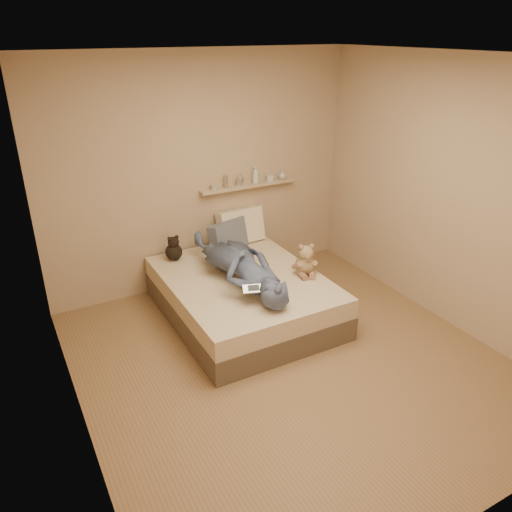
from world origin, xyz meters
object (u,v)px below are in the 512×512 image
dark_plush (174,250)px  person (240,264)px  teddy_bear (306,262)px  game_console (253,289)px  pillow_cream (241,226)px  pillow_grey (228,236)px  bed (243,296)px  wall_shelf (249,186)px

dark_plush → person: (0.41, -0.79, 0.06)m
teddy_bear → person: bearing=163.2°
game_console → dark_plush: 1.31m
pillow_cream → pillow_grey: (-0.23, -0.14, -0.03)m
person → teddy_bear: bearing=162.8°
bed → wall_shelf: 1.38m
game_console → pillow_grey: 1.29m
dark_plush → pillow_grey: pillow_grey is taller
person → pillow_cream: bearing=-117.6°
dark_plush → person: bearing=-62.3°
person → bed: bearing=-134.8°
dark_plush → wall_shelf: (1.02, 0.18, 0.53)m
teddy_bear → pillow_cream: (-0.19, 1.09, 0.06)m
bed → game_console: size_ratio=9.09×
game_console → bed: bearing=72.4°
pillow_cream → game_console: bearing=-112.6°
bed → pillow_cream: bearing=64.3°
pillow_cream → wall_shelf: bearing=27.7°
person → game_console: bearing=76.3°
game_console → dark_plush: dark_plush is taller
person → wall_shelf: 1.23m
bed → dark_plush: bearing=122.9°
game_console → person: size_ratio=0.14×
pillow_cream → wall_shelf: 0.48m
bed → teddy_bear: bearing=-23.4°
pillow_cream → pillow_grey: 0.27m
game_console → teddy_bear: 0.82m
game_console → person: bearing=76.7°
game_console → wall_shelf: size_ratio=0.17×
pillow_cream → person: (-0.46, -0.89, -0.02)m
teddy_bear → person: size_ratio=0.22×
person → wall_shelf: size_ratio=1.29×
pillow_grey → wall_shelf: wall_shelf is taller
teddy_bear → dark_plush: 1.45m
pillow_cream → wall_shelf: wall_shelf is taller
game_console → pillow_cream: pillow_cream is taller
bed → dark_plush: 0.94m
person → wall_shelf: bearing=-122.5°
game_console → pillow_grey: bearing=74.6°
dark_plush → pillow_grey: 0.64m
dark_plush → wall_shelf: 1.16m
dark_plush → pillow_cream: pillow_cream is taller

